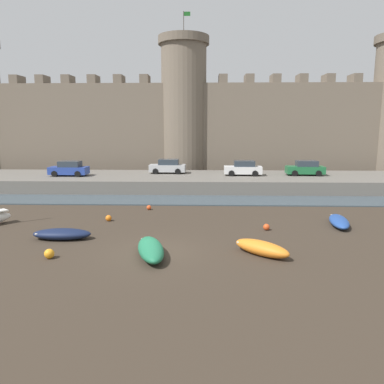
# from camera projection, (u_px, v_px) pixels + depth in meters

# --- Properties ---
(ground_plane) EXTENTS (160.00, 160.00, 0.00)m
(ground_plane) POSITION_uv_depth(u_px,v_px,m) (155.00, 253.00, 20.28)
(ground_plane) COLOR #382D23
(water_channel) EXTENTS (80.00, 4.50, 0.10)m
(water_channel) POSITION_uv_depth(u_px,v_px,m) (175.00, 200.00, 34.43)
(water_channel) COLOR #3D4C56
(water_channel) RESTS_ON ground
(quay_road) EXTENTS (66.95, 10.00, 1.41)m
(quay_road) POSITION_uv_depth(u_px,v_px,m) (180.00, 182.00, 41.45)
(quay_road) COLOR #666059
(quay_road) RESTS_ON ground
(castle) EXTENTS (61.47, 6.53, 21.01)m
(castle) POSITION_uv_depth(u_px,v_px,m) (184.00, 119.00, 49.34)
(castle) COLOR #706354
(castle) RESTS_ON ground
(rowboat_midflat_left) EXTENTS (2.22, 4.15, 0.80)m
(rowboat_midflat_left) POSITION_uv_depth(u_px,v_px,m) (151.00, 249.00, 19.61)
(rowboat_midflat_left) COLOR #1E6B47
(rowboat_midflat_left) RESTS_ON ground
(rowboat_midflat_centre) EXTENTS (3.15, 2.96, 0.77)m
(rowboat_midflat_centre) POSITION_uv_depth(u_px,v_px,m) (262.00, 248.00, 19.84)
(rowboat_midflat_centre) COLOR orange
(rowboat_midflat_centre) RESTS_ON ground
(rowboat_near_channel_right) EXTENTS (1.83, 3.86, 0.60)m
(rowboat_near_channel_right) POSITION_uv_depth(u_px,v_px,m) (339.00, 221.00, 25.75)
(rowboat_near_channel_right) COLOR #234793
(rowboat_near_channel_right) RESTS_ON ground
(rowboat_foreground_centre) EXTENTS (3.53, 1.37, 0.66)m
(rowboat_foreground_centre) POSITION_uv_depth(u_px,v_px,m) (62.00, 234.00, 22.62)
(rowboat_foreground_centre) COLOR #141E3D
(rowboat_foreground_centre) RESTS_ON ground
(mooring_buoy_near_channel) EXTENTS (0.43, 0.43, 0.43)m
(mooring_buoy_near_channel) POSITION_uv_depth(u_px,v_px,m) (266.00, 227.00, 24.63)
(mooring_buoy_near_channel) COLOR #E04C1E
(mooring_buoy_near_channel) RESTS_ON ground
(mooring_buoy_mid_mud) EXTENTS (0.51, 0.51, 0.51)m
(mooring_buoy_mid_mud) POSITION_uv_depth(u_px,v_px,m) (49.00, 254.00, 19.35)
(mooring_buoy_mid_mud) COLOR orange
(mooring_buoy_mid_mud) RESTS_ON ground
(mooring_buoy_off_centre) EXTENTS (0.38, 0.38, 0.38)m
(mooring_buoy_off_centre) POSITION_uv_depth(u_px,v_px,m) (149.00, 207.00, 30.64)
(mooring_buoy_off_centre) COLOR #E04C1E
(mooring_buoy_off_centre) RESTS_ON ground
(mooring_buoy_near_shore) EXTENTS (0.44, 0.44, 0.44)m
(mooring_buoy_near_shore) POSITION_uv_depth(u_px,v_px,m) (109.00, 218.00, 27.00)
(mooring_buoy_near_shore) COLOR orange
(mooring_buoy_near_shore) RESTS_ON ground
(car_quay_east) EXTENTS (4.15, 1.97, 1.62)m
(car_quay_east) POSITION_uv_depth(u_px,v_px,m) (305.00, 168.00, 41.19)
(car_quay_east) COLOR #1E6638
(car_quay_east) RESTS_ON quay_road
(car_quay_centre_east) EXTENTS (4.15, 1.97, 1.62)m
(car_quay_centre_east) POSITION_uv_depth(u_px,v_px,m) (69.00, 169.00, 40.67)
(car_quay_centre_east) COLOR #263F99
(car_quay_centre_east) RESTS_ON quay_road
(car_quay_west) EXTENTS (4.15, 1.97, 1.62)m
(car_quay_west) POSITION_uv_depth(u_px,v_px,m) (168.00, 167.00, 42.95)
(car_quay_west) COLOR #B2B5B7
(car_quay_west) RESTS_ON quay_road
(car_quay_centre_west) EXTENTS (4.15, 1.97, 1.62)m
(car_quay_centre_west) POSITION_uv_depth(u_px,v_px,m) (243.00, 168.00, 41.13)
(car_quay_centre_west) COLOR silver
(car_quay_centre_west) RESTS_ON quay_road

